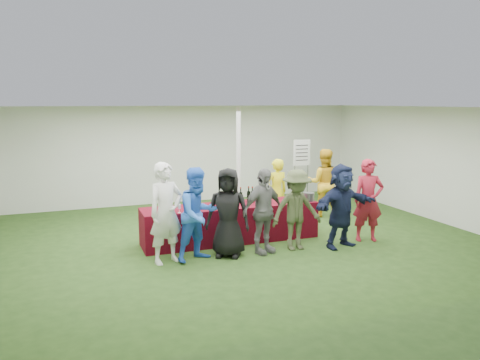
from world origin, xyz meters
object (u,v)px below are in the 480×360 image
object	(u,v)px
customer_1	(198,214)
customer_4	(296,210)
dump_bucket	(309,197)
customer_0	(166,213)
customer_5	(341,206)
staff_pourer	(276,192)
customer_6	(368,200)
staff_back	(324,183)
customer_3	(263,211)
wine_list_sign	(302,158)
serving_table	(231,223)
customer_2	(228,213)

from	to	relation	value
customer_1	customer_4	xyz separation A→B (m)	(1.92, -0.06, -0.06)
dump_bucket	customer_4	world-z (taller)	customer_4
customer_0	customer_5	xyz separation A→B (m)	(3.36, -0.30, -0.07)
staff_pourer	customer_6	distance (m)	2.17
customer_4	customer_5	world-z (taller)	customer_5
staff_back	customer_3	size ratio (longest dim) A/B	1.04
customer_3	wine_list_sign	bearing A→B (deg)	34.50
customer_4	wine_list_sign	bearing A→B (deg)	61.94
staff_back	customer_1	distance (m)	4.32
customer_3	customer_6	size ratio (longest dim) A/B	0.96
serving_table	customer_0	world-z (taller)	customer_0
wine_list_sign	customer_0	bearing A→B (deg)	-142.99
staff_back	dump_bucket	bearing A→B (deg)	78.01
staff_pourer	customer_6	xyz separation A→B (m)	(1.22, -1.79, 0.07)
wine_list_sign	staff_back	bearing A→B (deg)	-92.55
customer_0	customer_2	bearing A→B (deg)	-22.13
staff_back	customer_0	world-z (taller)	customer_0
customer_2	customer_3	world-z (taller)	customer_2
staff_back	customer_1	bearing A→B (deg)	57.05
wine_list_sign	staff_pourer	distance (m)	2.28
customer_1	customer_3	distance (m)	1.24
serving_table	customer_5	distance (m)	2.23
staff_pourer	staff_back	distance (m)	1.48
wine_list_sign	customer_4	distance (m)	3.98
customer_3	customer_5	size ratio (longest dim) A/B	0.98
customer_2	customer_4	distance (m)	1.35
wine_list_sign	customer_6	distance (m)	3.47
staff_pourer	customer_0	size ratio (longest dim) A/B	0.86
staff_pourer	customer_0	bearing A→B (deg)	26.04
wine_list_sign	customer_4	world-z (taller)	wine_list_sign
serving_table	customer_3	xyz separation A→B (m)	(0.31, -0.95, 0.43)
serving_table	customer_2	distance (m)	1.05
customer_1	customer_6	bearing A→B (deg)	-22.11
customer_2	staff_back	bearing A→B (deg)	61.32
dump_bucket	customer_5	xyz separation A→B (m)	(0.21, -0.91, -0.02)
customer_6	wine_list_sign	bearing A→B (deg)	102.69
dump_bucket	customer_4	xyz separation A→B (m)	(-0.67, -0.75, -0.06)
customer_0	customer_2	distance (m)	1.13
customer_4	customer_5	distance (m)	0.90
customer_5	staff_back	bearing A→B (deg)	53.98
customer_1	customer_3	world-z (taller)	customer_1
customer_3	customer_4	bearing A→B (deg)	-20.01
dump_bucket	wine_list_sign	distance (m)	3.01
serving_table	customer_3	distance (m)	1.08
staff_pourer	customer_5	size ratio (longest dim) A/B	0.93
customer_1	customer_0	bearing A→B (deg)	151.24
wine_list_sign	customer_1	bearing A→B (deg)	-138.56
serving_table	customer_2	world-z (taller)	customer_2
staff_pourer	dump_bucket	bearing A→B (deg)	99.48
customer_1	staff_pourer	bearing A→B (deg)	15.46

